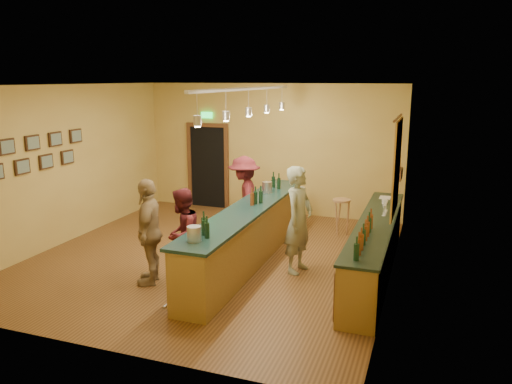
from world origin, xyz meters
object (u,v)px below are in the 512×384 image
(tasting_bar, at_px, (249,230))
(bartender, at_px, (299,220))
(bar_stool, at_px, (342,206))
(back_counter, at_px, (375,247))
(customer_a, at_px, (182,235))
(customer_c, at_px, (244,199))
(customer_b, at_px, (149,231))

(tasting_bar, height_order, bartender, bartender)
(bar_stool, bearing_deg, tasting_bar, -120.67)
(back_counter, relative_size, tasting_bar, 0.89)
(customer_a, height_order, customer_c, customer_c)
(bartender, distance_m, customer_c, 2.03)
(tasting_bar, height_order, customer_a, customer_a)
(back_counter, height_order, customer_b, customer_b)
(tasting_bar, relative_size, customer_c, 2.89)
(bartender, relative_size, customer_a, 1.19)
(tasting_bar, distance_m, customer_b, 1.89)
(customer_a, bearing_deg, back_counter, 113.06)
(customer_b, bearing_deg, customer_c, 146.70)
(bartender, distance_m, bar_stool, 2.39)
(tasting_bar, bearing_deg, customer_c, 114.57)
(tasting_bar, height_order, bar_stool, tasting_bar)
(bartender, xyz_separation_m, customer_b, (-2.17, -1.29, -0.05))
(tasting_bar, relative_size, bar_stool, 6.48)
(tasting_bar, xyz_separation_m, bar_stool, (1.31, 2.20, 0.04))
(back_counter, xyz_separation_m, bartender, (-1.28, -0.32, 0.45))
(bartender, bearing_deg, bar_stool, 2.99)
(tasting_bar, height_order, customer_c, customer_c)
(bartender, xyz_separation_m, customer_a, (-1.72, -1.01, -0.15))
(customer_b, bearing_deg, bar_stool, 125.97)
(tasting_bar, bearing_deg, back_counter, 4.61)
(bartender, distance_m, customer_a, 2.00)
(customer_c, bearing_deg, back_counter, 50.64)
(customer_b, height_order, bar_stool, customer_b)
(customer_a, distance_m, customer_b, 0.54)
(customer_a, relative_size, customer_b, 0.89)
(customer_a, xyz_separation_m, customer_b, (-0.44, -0.29, 0.10))
(bartender, bearing_deg, customer_a, 131.48)
(customer_a, distance_m, bar_stool, 3.94)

